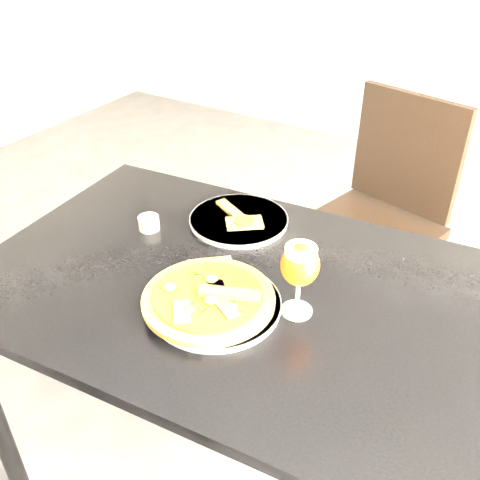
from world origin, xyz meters
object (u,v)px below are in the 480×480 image
Objects in this scene: beer_glass at (300,265)px; dining_table at (229,308)px; chair_far at (379,214)px; pizza at (209,297)px.

dining_table is at bearing 174.28° from beer_glass.
dining_table is 1.35× the size of chair_far.
beer_glass is at bearing 26.32° from pizza.
chair_far reaches higher than beer_glass.
dining_table is 0.16m from pizza.
beer_glass is at bearing -10.68° from dining_table.
chair_far is 5.42× the size of beer_glass.
dining_table is 0.89m from chair_far.
beer_glass is (0.09, -0.89, 0.36)m from chair_far.
pizza is at bearing -86.45° from dining_table.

